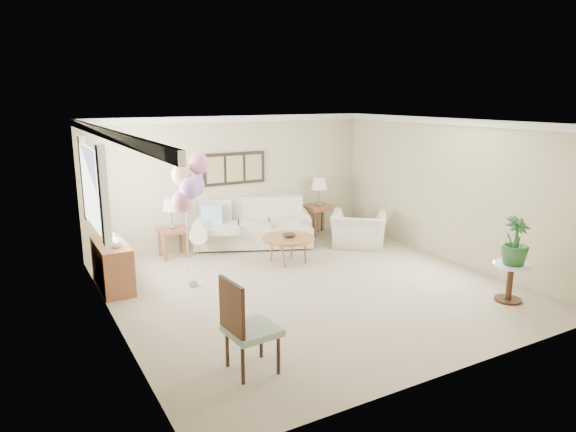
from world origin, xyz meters
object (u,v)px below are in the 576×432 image
object	(u,v)px
balloon_cluster	(189,183)
armchair	(359,230)
accent_chair	(245,324)
coffee_table	(288,239)
sofa	(252,227)

from	to	relation	value
balloon_cluster	armchair	bearing A→B (deg)	8.67
accent_chair	coffee_table	bearing A→B (deg)	53.75
coffee_table	balloon_cluster	size ratio (longest dim) A/B	0.45
sofa	accent_chair	distance (m)	5.00
sofa	balloon_cluster	xyz separation A→B (m)	(-1.85, -1.72, 1.30)
sofa	coffee_table	distance (m)	1.37
armchair	balloon_cluster	world-z (taller)	balloon_cluster
armchair	accent_chair	size ratio (longest dim) A/B	0.98
accent_chair	balloon_cluster	world-z (taller)	balloon_cluster
coffee_table	accent_chair	size ratio (longest dim) A/B	0.88
sofa	armchair	world-z (taller)	sofa
armchair	balloon_cluster	distance (m)	3.96
armchair	coffee_table	bearing A→B (deg)	47.07
accent_chair	armchair	bearing A→B (deg)	39.54
armchair	balloon_cluster	xyz separation A→B (m)	(-3.68, -0.56, 1.34)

